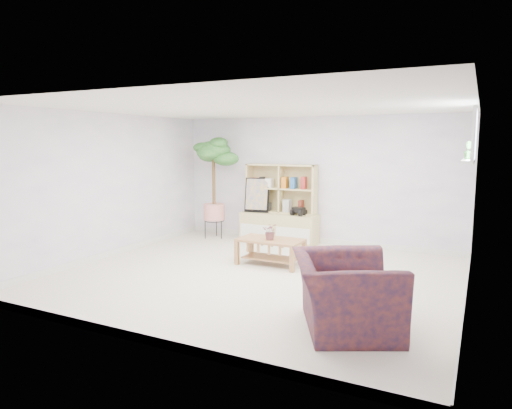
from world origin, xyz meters
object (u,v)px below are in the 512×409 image
at_px(coffee_table, 271,252).
at_px(armchair, 345,288).
at_px(storage_unit, 279,204).
at_px(floor_tree, 214,188).

distance_m(coffee_table, armchair, 2.60).
relative_size(storage_unit, coffee_table, 1.49).
height_order(floor_tree, armchair, floor_tree).
bearing_deg(armchair, storage_unit, 6.40).
distance_m(floor_tree, armchair, 4.90).
xyz_separation_m(storage_unit, floor_tree, (-1.32, -0.23, 0.26)).
relative_size(coffee_table, floor_tree, 0.50).
xyz_separation_m(coffee_table, armchair, (1.72, -1.93, 0.22)).
height_order(storage_unit, coffee_table, storage_unit).
xyz_separation_m(floor_tree, armchair, (3.59, -3.29, -0.58)).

